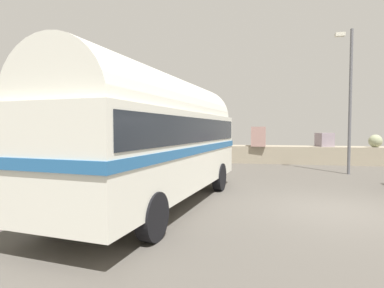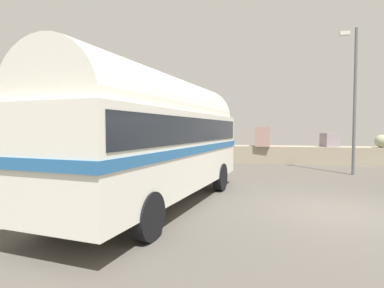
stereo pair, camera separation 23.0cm
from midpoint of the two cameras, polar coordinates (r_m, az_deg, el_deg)
ground at (r=9.16m, az=24.07°, el=-11.19°), size 32.00×26.00×0.02m
breakwater at (r=20.60m, az=16.64°, el=-1.61°), size 31.36×2.05×2.33m
vintage_coach at (r=8.76m, az=-6.92°, el=1.89°), size 3.64×8.84×3.70m
second_coach at (r=12.81m, az=-26.36°, el=1.90°), size 4.63×8.91×3.70m
lamp_post at (r=16.62m, az=26.55°, el=8.25°), size 0.68×0.67×6.88m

